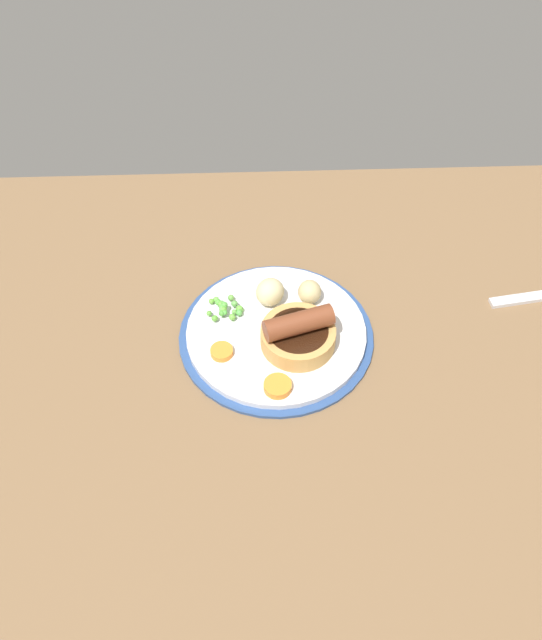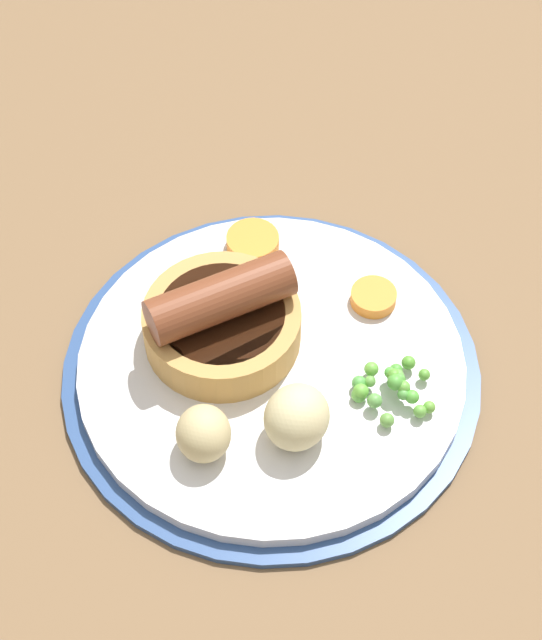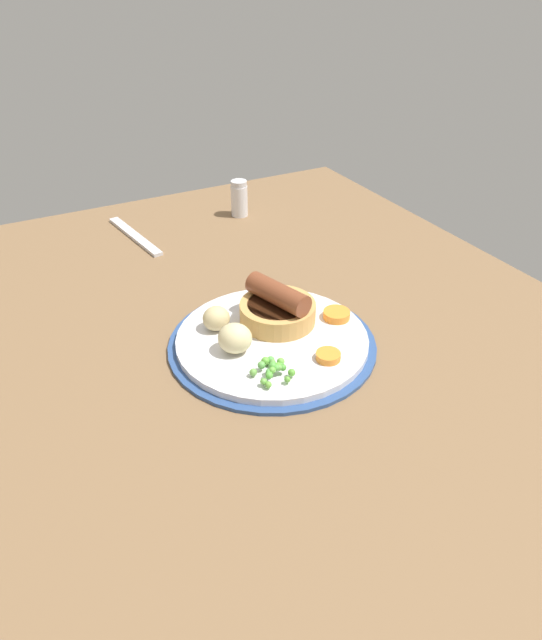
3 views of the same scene
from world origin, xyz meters
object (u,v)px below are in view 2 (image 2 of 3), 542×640
object	(u,v)px
pea_pile	(390,387)
potato_chunk_0	(203,433)
carrot_slice_0	(253,242)
carrot_slice_2	(374,298)
dinner_plate	(271,369)
sausage_pudding	(222,319)
potato_chunk_1	(297,417)

from	to	relation	value
pea_pile	potato_chunk_0	bearing A→B (deg)	9.60
potato_chunk_0	carrot_slice_0	xyz separation A→B (cm)	(-5.05, -14.99, -1.09)
potato_chunk_0	carrot_slice_0	bearing A→B (deg)	-108.63
pea_pile	carrot_slice_2	xyz separation A→B (cm)	(-0.61, -7.16, -0.44)
dinner_plate	sausage_pudding	distance (cm)	4.56
pea_pile	carrot_slice_2	world-z (taller)	pea_pile
dinner_plate	carrot_slice_0	world-z (taller)	carrot_slice_0
potato_chunk_0	sausage_pudding	bearing A→B (deg)	-104.97
potato_chunk_1	carrot_slice_0	bearing A→B (deg)	-88.37
sausage_pudding	potato_chunk_1	distance (cm)	8.39
dinner_plate	potato_chunk_1	distance (cm)	6.07
sausage_pudding	potato_chunk_1	size ratio (longest dim) A/B	2.38
dinner_plate	pea_pile	world-z (taller)	pea_pile
carrot_slice_2	sausage_pudding	bearing A→B (deg)	7.70
potato_chunk_0	carrot_slice_0	world-z (taller)	potato_chunk_0
pea_pile	carrot_slice_0	xyz separation A→B (cm)	(6.45, -13.04, -0.38)
dinner_plate	potato_chunk_0	size ratio (longest dim) A/B	7.50
pea_pile	carrot_slice_0	world-z (taller)	pea_pile
sausage_pudding	pea_pile	xyz separation A→B (cm)	(-9.43, 5.81, -1.12)
pea_pile	potato_chunk_1	xyz separation A→B (cm)	(6.02, 1.86, 0.99)
dinner_plate	pea_pile	bearing A→B (deg)	152.08
dinner_plate	pea_pile	distance (cm)	7.74
pea_pile	potato_chunk_0	xyz separation A→B (cm)	(11.50, 1.95, 0.71)
potato_chunk_1	carrot_slice_2	world-z (taller)	potato_chunk_1
sausage_pudding	pea_pile	bearing A→B (deg)	-48.93
potato_chunk_1	carrot_slice_0	distance (cm)	14.97
potato_chunk_0	carrot_slice_0	size ratio (longest dim) A/B	0.99
potato_chunk_1	carrot_slice_0	xyz separation A→B (cm)	(0.42, -14.90, -1.37)
potato_chunk_0	carrot_slice_2	distance (cm)	15.20
potato_chunk_0	carrot_slice_2	bearing A→B (deg)	-143.05
potato_chunk_0	carrot_slice_0	distance (cm)	15.85
carrot_slice_2	potato_chunk_0	bearing A→B (deg)	36.95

